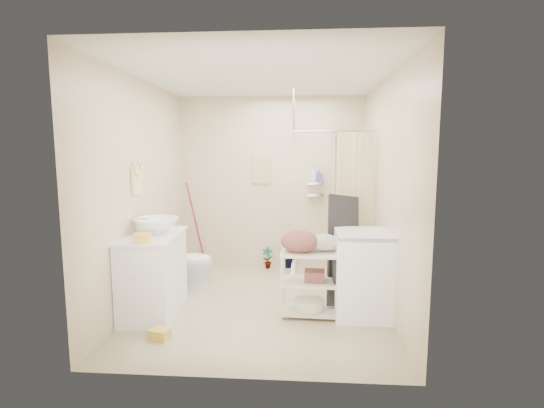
% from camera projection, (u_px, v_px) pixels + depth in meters
% --- Properties ---
extents(floor, '(3.20, 3.20, 0.00)m').
position_uv_depth(floor, '(262.00, 302.00, 4.66)').
color(floor, tan).
rests_on(floor, ground).
extents(ceiling, '(2.80, 3.20, 0.04)m').
position_uv_depth(ceiling, '(261.00, 75.00, 4.33)').
color(ceiling, silver).
rests_on(ceiling, ground).
extents(wall_back, '(2.80, 0.04, 2.60)m').
position_uv_depth(wall_back, '(272.00, 182.00, 6.08)').
color(wall_back, beige).
rests_on(wall_back, ground).
extents(wall_front, '(2.80, 0.04, 2.60)m').
position_uv_depth(wall_front, '(241.00, 215.00, 2.91)').
color(wall_front, beige).
rests_on(wall_front, ground).
extents(wall_left, '(0.04, 3.20, 2.60)m').
position_uv_depth(wall_left, '(142.00, 192.00, 4.59)').
color(wall_left, beige).
rests_on(wall_left, ground).
extents(wall_right, '(0.04, 3.20, 2.60)m').
position_uv_depth(wall_right, '(386.00, 194.00, 4.40)').
color(wall_right, beige).
rests_on(wall_right, ground).
extents(vanity, '(0.62, 1.03, 0.88)m').
position_uv_depth(vanity, '(153.00, 274.00, 4.32)').
color(vanity, silver).
rests_on(vanity, ground).
extents(sink, '(0.49, 0.49, 0.17)m').
position_uv_depth(sink, '(156.00, 225.00, 4.33)').
color(sink, white).
rests_on(sink, vanity).
extents(counter_basket, '(0.19, 0.17, 0.09)m').
position_uv_depth(counter_basket, '(143.00, 238.00, 3.88)').
color(counter_basket, yellow).
rests_on(counter_basket, vanity).
extents(floor_basket, '(0.30, 0.25, 0.14)m').
position_uv_depth(floor_basket, '(160.00, 332.00, 3.73)').
color(floor_basket, gold).
rests_on(floor_basket, ground).
extents(toilet, '(0.68, 0.41, 0.68)m').
position_uv_depth(toilet, '(188.00, 260.00, 5.21)').
color(toilet, white).
rests_on(toilet, ground).
extents(mop, '(0.13, 0.13, 1.31)m').
position_uv_depth(mop, '(193.00, 224.00, 6.14)').
color(mop, maroon).
rests_on(mop, ground).
extents(potted_plant_a, '(0.18, 0.13, 0.33)m').
position_uv_depth(potted_plant_a, '(267.00, 258.00, 6.00)').
color(potted_plant_a, brown).
rests_on(potted_plant_a, ground).
extents(potted_plant_b, '(0.26, 0.25, 0.37)m').
position_uv_depth(potted_plant_b, '(289.00, 256.00, 6.03)').
color(potted_plant_b, '#995227').
rests_on(potted_plant_b, ground).
extents(hanging_towel, '(0.28, 0.03, 0.42)m').
position_uv_depth(hanging_towel, '(262.00, 169.00, 6.04)').
color(hanging_towel, '#C7BB85').
rests_on(hanging_towel, wall_back).
extents(towel_ring, '(0.04, 0.22, 0.34)m').
position_uv_depth(towel_ring, '(136.00, 179.00, 4.37)').
color(towel_ring, '#F4E48B').
rests_on(towel_ring, wall_left).
extents(tp_holder, '(0.08, 0.12, 0.14)m').
position_uv_depth(tp_holder, '(149.00, 240.00, 4.71)').
color(tp_holder, white).
rests_on(tp_holder, wall_left).
extents(shower, '(1.10, 1.10, 2.10)m').
position_uv_depth(shower, '(329.00, 204.00, 5.51)').
color(shower, silver).
rests_on(shower, ground).
extents(shampoo_bottle_a, '(0.10, 0.10, 0.24)m').
position_uv_depth(shampoo_bottle_a, '(314.00, 174.00, 5.95)').
color(shampoo_bottle_a, silver).
rests_on(shampoo_bottle_a, shower).
extents(shampoo_bottle_b, '(0.10, 0.11, 0.18)m').
position_uv_depth(shampoo_bottle_b, '(319.00, 176.00, 5.92)').
color(shampoo_bottle_b, '#45529F').
rests_on(shampoo_bottle_b, shower).
extents(washing_machine, '(0.63, 0.65, 0.92)m').
position_uv_depth(washing_machine, '(364.00, 273.00, 4.27)').
color(washing_machine, white).
rests_on(washing_machine, ground).
extents(laundry_rack, '(0.63, 0.38, 0.85)m').
position_uv_depth(laundry_rack, '(309.00, 277.00, 4.24)').
color(laundry_rack, beige).
rests_on(laundry_rack, ground).
extents(ironing_board, '(0.39, 0.23, 1.32)m').
position_uv_depth(ironing_board, '(343.00, 250.00, 4.48)').
color(ironing_board, black).
rests_on(ironing_board, ground).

